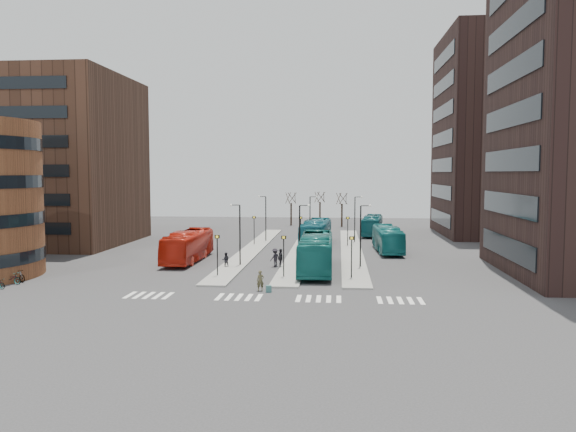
# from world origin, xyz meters

# --- Properties ---
(ground) EXTENTS (160.00, 160.00, 0.00)m
(ground) POSITION_xyz_m (0.00, 0.00, 0.00)
(ground) COLOR #2C2C2F
(ground) RESTS_ON ground
(island_left) EXTENTS (2.50, 45.00, 0.15)m
(island_left) POSITION_xyz_m (-4.00, 30.00, 0.07)
(island_left) COLOR gray
(island_left) RESTS_ON ground
(island_mid) EXTENTS (2.50, 45.00, 0.15)m
(island_mid) POSITION_xyz_m (2.00, 30.00, 0.07)
(island_mid) COLOR gray
(island_mid) RESTS_ON ground
(island_right) EXTENTS (2.50, 45.00, 0.15)m
(island_right) POSITION_xyz_m (8.00, 30.00, 0.07)
(island_right) COLOR gray
(island_right) RESTS_ON ground
(suitcase) EXTENTS (0.49, 0.43, 0.54)m
(suitcase) POSITION_xyz_m (1.01, 5.95, 0.27)
(suitcase) COLOR navy
(suitcase) RESTS_ON ground
(red_bus) EXTENTS (2.85, 11.68, 3.24)m
(red_bus) POSITION_xyz_m (-9.44, 20.63, 1.62)
(red_bus) COLOR #B71D0E
(red_bus) RESTS_ON ground
(teal_bus_a) EXTENTS (3.16, 12.90, 3.58)m
(teal_bus_a) POSITION_xyz_m (4.33, 15.64, 1.79)
(teal_bus_a) COLOR #13635F
(teal_bus_a) RESTS_ON ground
(teal_bus_b) EXTENTS (3.84, 12.13, 3.32)m
(teal_bus_b) POSITION_xyz_m (3.52, 34.88, 1.66)
(teal_bus_b) COLOR #166171
(teal_bus_b) RESTS_ON ground
(teal_bus_c) EXTENTS (3.05, 11.03, 3.04)m
(teal_bus_c) POSITION_xyz_m (12.27, 29.72, 1.52)
(teal_bus_c) COLOR #166D6F
(teal_bus_c) RESTS_ON ground
(teal_bus_d) EXTENTS (3.85, 10.94, 2.98)m
(teal_bus_d) POSITION_xyz_m (11.47, 47.30, 1.49)
(teal_bus_d) COLOR #135860
(teal_bus_d) RESTS_ON ground
(traveller) EXTENTS (0.67, 0.52, 1.63)m
(traveller) POSITION_xyz_m (0.29, 6.41, 0.81)
(traveller) COLOR #49442C
(traveller) RESTS_ON ground
(commuter_a) EXTENTS (0.84, 0.72, 1.52)m
(commuter_a) POSITION_xyz_m (-4.65, 16.92, 0.76)
(commuter_a) COLOR black
(commuter_a) RESTS_ON ground
(commuter_b) EXTENTS (0.67, 1.18, 1.89)m
(commuter_b) POSITION_xyz_m (0.77, 17.35, 0.95)
(commuter_b) COLOR black
(commuter_b) RESTS_ON ground
(commuter_c) EXTENTS (1.27, 1.35, 1.83)m
(commuter_c) POSITION_xyz_m (0.13, 18.06, 0.91)
(commuter_c) COLOR black
(commuter_c) RESTS_ON ground
(bicycle_mid) EXTENTS (1.88, 1.15, 1.09)m
(bicycle_mid) POSITION_xyz_m (-21.00, 8.12, 0.55)
(bicycle_mid) COLOR gray
(bicycle_mid) RESTS_ON ground
(bicycle_far) EXTENTS (1.93, 0.85, 0.98)m
(bicycle_far) POSITION_xyz_m (-21.00, 7.13, 0.49)
(bicycle_far) COLOR gray
(bicycle_far) RESTS_ON ground
(crosswalk_stripes) EXTENTS (22.35, 2.40, 0.01)m
(crosswalk_stripes) POSITION_xyz_m (1.75, 4.00, 0.01)
(crosswalk_stripes) COLOR silver
(crosswalk_stripes) RESTS_ON ground
(office_block) EXTENTS (25.00, 20.12, 22.00)m
(office_block) POSITION_xyz_m (-34.00, 33.98, 11.00)
(office_block) COLOR #432B1F
(office_block) RESTS_ON ground
(tower_far) EXTENTS (20.12, 20.00, 30.00)m
(tower_far) POSITION_xyz_m (31.98, 50.00, 15.00)
(tower_far) COLOR black
(tower_far) RESTS_ON ground
(sign_poles) EXTENTS (12.45, 22.12, 3.65)m
(sign_poles) POSITION_xyz_m (1.60, 23.00, 2.41)
(sign_poles) COLOR black
(sign_poles) RESTS_ON ground
(lamp_posts) EXTENTS (14.04, 20.24, 6.12)m
(lamp_posts) POSITION_xyz_m (2.64, 28.00, 3.58)
(lamp_posts) COLOR black
(lamp_posts) RESTS_ON ground
(bare_trees) EXTENTS (10.97, 8.14, 5.90)m
(bare_trees) POSITION_xyz_m (2.67, 62.67, 2.72)
(bare_trees) COLOR black
(bare_trees) RESTS_ON ground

